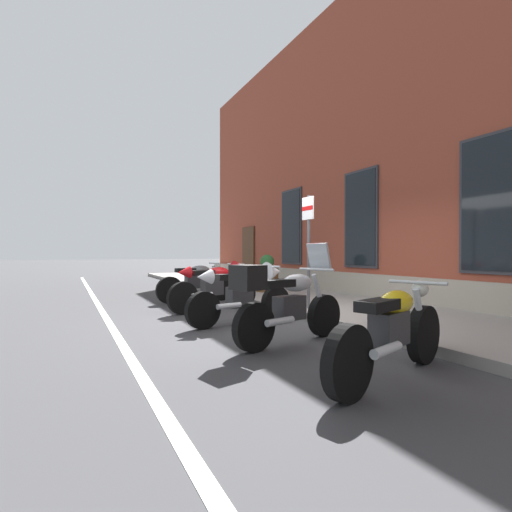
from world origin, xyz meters
name	(u,v)px	position (x,y,z in m)	size (l,w,h in m)	color
ground_plane	(301,319)	(0.00, 0.00, 0.00)	(140.00, 140.00, 0.00)	#38383A
sidewalk	(363,310)	(0.00, 1.47, 0.07)	(29.63, 2.94, 0.14)	gray
lane_stripe	(117,336)	(0.00, -3.20, 0.00)	(29.63, 0.12, 0.01)	silver
brick_pub_facade	(512,139)	(0.00, 6.46, 4.17)	(23.63, 7.16, 8.35)	brown
motorcycle_grey_naked	(197,282)	(-3.24, -0.96, 0.49)	(0.62, 2.02, 0.98)	black
motorcycle_red_sport	(218,284)	(-1.66, -1.01, 0.57)	(0.69, 2.08, 1.05)	black
motorcycle_white_sport	(246,290)	(-0.11, -1.06, 0.58)	(0.72, 2.13, 1.06)	black
motorcycle_silver_touring	(286,302)	(1.55, -1.24, 0.57)	(0.85, 1.93, 1.36)	black
motorcycle_yellow_naked	(393,331)	(3.19, -1.03, 0.47)	(0.89, 2.11, 0.92)	black
parking_sign	(308,235)	(-0.30, 0.36, 1.57)	(0.36, 0.07, 2.20)	#4C4C51
barrel_planter	(267,276)	(-3.57, 1.19, 0.57)	(0.67, 0.67, 1.04)	brown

